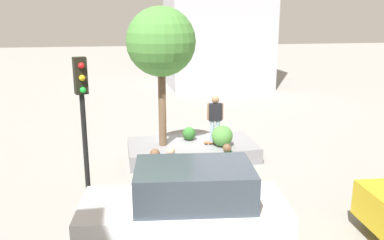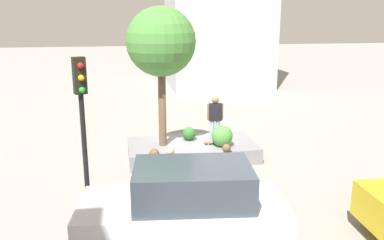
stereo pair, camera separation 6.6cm
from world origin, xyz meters
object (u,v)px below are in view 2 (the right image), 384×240
at_px(traffic_light_corner, 82,115).
at_px(pedestrian_crossing, 155,175).
at_px(planter_ledge, 192,150).
at_px(police_car, 185,210).
at_px(bystander_watching, 170,170).
at_px(passerby_with_bag, 226,166).
at_px(skateboarder, 215,116).
at_px(plaza_tree, 161,43).
at_px(skateboard, 215,142).

height_order(traffic_light_corner, pedestrian_crossing, traffic_light_corner).
bearing_deg(planter_ledge, traffic_light_corner, 53.82).
distance_m(police_car, bystander_watching, 2.78).
height_order(planter_ledge, police_car, police_car).
bearing_deg(passerby_with_bag, police_car, 58.73).
height_order(police_car, traffic_light_corner, traffic_light_corner).
xyz_separation_m(skateboarder, bystander_watching, (2.09, 3.26, -0.72)).
relative_size(plaza_tree, skateboard, 6.19).
distance_m(plaza_tree, traffic_light_corner, 5.46).
bearing_deg(traffic_light_corner, plaza_tree, -116.76).
bearing_deg(plaza_tree, skateboard, 173.55).
relative_size(skateboard, police_car, 0.17).
height_order(plaza_tree, skateboarder, plaza_tree).
xyz_separation_m(skateboard, traffic_light_corner, (4.31, 4.51, 2.34)).
bearing_deg(planter_ledge, skateboard, 161.60).
bearing_deg(police_car, planter_ledge, -101.54).
bearing_deg(pedestrian_crossing, bystander_watching, -136.66).
distance_m(traffic_light_corner, pedestrian_crossing, 2.72).
xyz_separation_m(traffic_light_corner, pedestrian_crossing, (-1.73, -0.79, -1.94)).
distance_m(planter_ledge, traffic_light_corner, 6.50).
height_order(skateboard, police_car, police_car).
bearing_deg(planter_ledge, pedestrian_crossing, 66.19).
height_order(traffic_light_corner, bystander_watching, traffic_light_corner).
xyz_separation_m(pedestrian_crossing, bystander_watching, (-0.49, -0.46, -0.08)).
bearing_deg(plaza_tree, passerby_with_bag, 112.94).
relative_size(plaza_tree, bystander_watching, 3.08).
xyz_separation_m(skateboard, police_car, (2.11, 6.03, 0.45)).
distance_m(planter_ledge, plaza_tree, 4.20).
bearing_deg(planter_ledge, police_car, 78.46).
distance_m(plaza_tree, police_car, 7.05).
distance_m(skateboarder, passerby_with_bag, 3.40).
xyz_separation_m(planter_ledge, police_car, (1.29, 6.30, 0.79)).
bearing_deg(skateboarder, passerby_with_bag, 82.29).
height_order(planter_ledge, traffic_light_corner, traffic_light_corner).
distance_m(planter_ledge, police_car, 6.48).
height_order(traffic_light_corner, passerby_with_bag, traffic_light_corner).
relative_size(skateboard, bystander_watching, 0.50).
bearing_deg(skateboard, planter_ledge, -18.40).
bearing_deg(passerby_with_bag, planter_ledge, -84.02).
height_order(skateboarder, police_car, skateboarder).
relative_size(planter_ledge, pedestrian_crossing, 2.71).
relative_size(plaza_tree, pedestrian_crossing, 2.85).
distance_m(plaza_tree, skateboarder, 3.30).
xyz_separation_m(skateboarder, police_car, (2.11, 6.03, -0.59)).
bearing_deg(bystander_watching, skateboarder, -122.72).
height_order(planter_ledge, passerby_with_bag, passerby_with_bag).
bearing_deg(planter_ledge, skateboarder, 161.60).
bearing_deg(police_car, skateboard, -109.26).
height_order(planter_ledge, skateboard, skateboard).
bearing_deg(skateboard, bystander_watching, 57.28).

